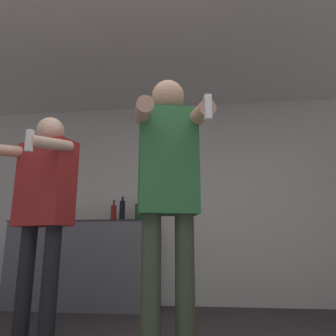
{
  "coord_description": "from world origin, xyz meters",
  "views": [
    {
      "loc": [
        0.31,
        -1.12,
        0.69
      ],
      "look_at": [
        0.07,
        0.81,
        1.15
      ],
      "focal_mm": 35.0,
      "sensor_mm": 36.0,
      "label": 1
    }
  ],
  "objects_px": {
    "bottle_clear_vodka": "(122,211)",
    "person_woman_foreground": "(168,183)",
    "bottle_dark_rum": "(113,213)",
    "bottle_short_whiskey": "(139,212)",
    "person_man_side": "(43,199)"
  },
  "relations": [
    {
      "from": "bottle_short_whiskey",
      "to": "bottle_dark_rum",
      "type": "relative_size",
      "value": 1.19
    },
    {
      "from": "bottle_clear_vodka",
      "to": "person_man_side",
      "type": "relative_size",
      "value": 0.2
    },
    {
      "from": "bottle_clear_vodka",
      "to": "person_woman_foreground",
      "type": "bearing_deg",
      "value": -67.99
    },
    {
      "from": "bottle_short_whiskey",
      "to": "bottle_dark_rum",
      "type": "height_order",
      "value": "bottle_short_whiskey"
    },
    {
      "from": "bottle_dark_rum",
      "to": "person_woman_foreground",
      "type": "distance_m",
      "value": 2.2
    },
    {
      "from": "bottle_dark_rum",
      "to": "person_woman_foreground",
      "type": "bearing_deg",
      "value": -65.35
    },
    {
      "from": "bottle_clear_vodka",
      "to": "bottle_dark_rum",
      "type": "bearing_deg",
      "value": 180.0
    },
    {
      "from": "bottle_short_whiskey",
      "to": "bottle_clear_vodka",
      "type": "distance_m",
      "value": 0.21
    },
    {
      "from": "bottle_dark_rum",
      "to": "bottle_short_whiskey",
      "type": "bearing_deg",
      "value": 0.0
    },
    {
      "from": "bottle_clear_vodka",
      "to": "person_man_side",
      "type": "bearing_deg",
      "value": -94.82
    },
    {
      "from": "bottle_clear_vodka",
      "to": "person_woman_foreground",
      "type": "xyz_separation_m",
      "value": [
        0.81,
        -2.0,
        -0.06
      ]
    },
    {
      "from": "person_man_side",
      "to": "bottle_clear_vodka",
      "type": "bearing_deg",
      "value": 85.18
    },
    {
      "from": "person_woman_foreground",
      "to": "person_man_side",
      "type": "bearing_deg",
      "value": 161.83
    },
    {
      "from": "bottle_short_whiskey",
      "to": "person_man_side",
      "type": "height_order",
      "value": "person_man_side"
    },
    {
      "from": "person_woman_foreground",
      "to": "bottle_clear_vodka",
      "type": "bearing_deg",
      "value": 112.01
    }
  ]
}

